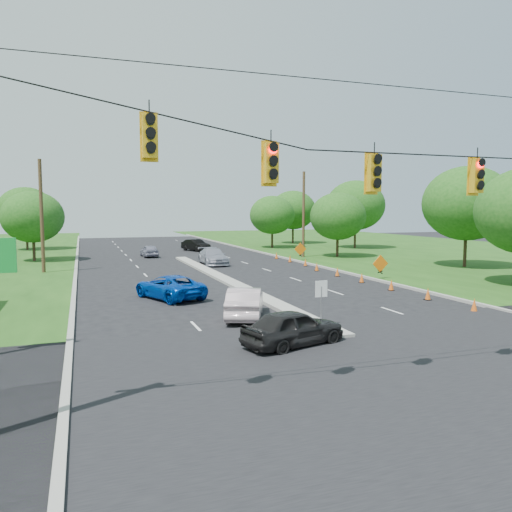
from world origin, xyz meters
name	(u,v)px	position (x,y,z in m)	size (l,w,h in m)	color
ground	(407,371)	(0.00, 0.00, 0.00)	(160.00, 160.00, 0.00)	black
cross_street	(407,371)	(0.00, 0.00, 0.00)	(160.00, 14.00, 0.02)	black
curb_left	(76,272)	(-10.10, 30.00, 0.00)	(0.25, 110.00, 0.16)	gray
curb_right	(302,263)	(10.10, 30.00, 0.00)	(0.25, 110.00, 0.16)	gray
median	(225,281)	(0.00, 21.00, 0.00)	(1.00, 34.00, 0.18)	gray
median_sign	(321,294)	(0.00, 6.00, 1.46)	(0.55, 0.06, 2.05)	gray
signal_span	(432,213)	(-0.05, -1.00, 4.97)	(25.60, 0.32, 9.00)	#422D1C
utility_pole_far_left	(42,217)	(-12.50, 30.00, 4.50)	(0.28, 0.28, 9.00)	#422D1C
utility_pole_far_right	(304,215)	(12.50, 35.00, 4.50)	(0.28, 0.28, 9.00)	#422D1C
cone_1	(474,305)	(8.67, 6.50, 0.35)	(0.32, 0.32, 0.70)	#DA5A16
cone_2	(428,294)	(8.67, 10.00, 0.35)	(0.32, 0.32, 0.70)	#DA5A16
cone_3	(391,285)	(8.67, 13.50, 0.35)	(0.32, 0.32, 0.70)	#DA5A16
cone_4	(362,278)	(8.67, 17.00, 0.35)	(0.32, 0.32, 0.70)	#DA5A16
cone_5	(337,272)	(8.67, 20.50, 0.35)	(0.32, 0.32, 0.70)	#DA5A16
cone_6	(317,267)	(8.67, 24.00, 0.35)	(0.32, 0.32, 0.70)	#DA5A16
cone_7	(305,262)	(9.27, 27.50, 0.35)	(0.32, 0.32, 0.70)	#DA5A16
cone_8	(290,259)	(9.27, 31.00, 0.35)	(0.32, 0.32, 0.70)	#DA5A16
cone_9	(277,255)	(9.27, 34.50, 0.35)	(0.32, 0.32, 0.70)	#DA5A16
work_sign_1	(380,264)	(10.80, 18.00, 1.09)	(1.27, 0.58, 1.37)	black
work_sign_2	(300,250)	(10.80, 32.00, 1.09)	(1.27, 0.58, 1.37)	black
tree_5	(33,217)	(-14.00, 40.00, 4.34)	(5.88, 5.88, 6.86)	black
tree_6	(26,210)	(-16.00, 55.00, 4.96)	(6.72, 6.72, 7.84)	black
tree_8	(467,203)	(22.00, 22.00, 5.58)	(7.56, 7.56, 8.82)	black
tree_9	(338,216)	(16.00, 34.00, 4.34)	(5.88, 5.88, 6.86)	black
tree_10	(355,205)	(24.00, 44.00, 5.58)	(7.56, 7.56, 8.82)	black
tree_11	(293,210)	(20.00, 55.00, 4.96)	(6.72, 6.72, 7.84)	black
tree_12	(272,215)	(14.00, 48.00, 4.34)	(5.88, 5.88, 6.86)	black
black_sedan	(293,328)	(-2.25, 3.81, 0.70)	(1.64, 4.09, 1.39)	black
white_sedan	(245,303)	(-2.43, 9.02, 0.72)	(1.53, 4.39, 1.45)	beige
blue_pickup	(169,287)	(-4.94, 15.24, 0.68)	(2.26, 4.90, 1.36)	#023AAA
silver_car_far	(213,256)	(1.79, 31.51, 0.75)	(2.09, 5.15, 1.49)	gray
silver_car_oncoming	(149,251)	(-2.77, 41.01, 0.65)	(1.53, 3.81, 1.30)	gray
dark_car_receding	(196,245)	(3.54, 46.77, 0.72)	(1.52, 4.37, 1.44)	black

